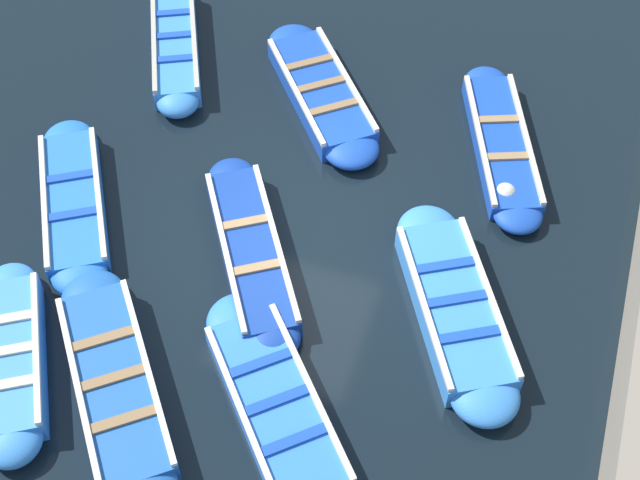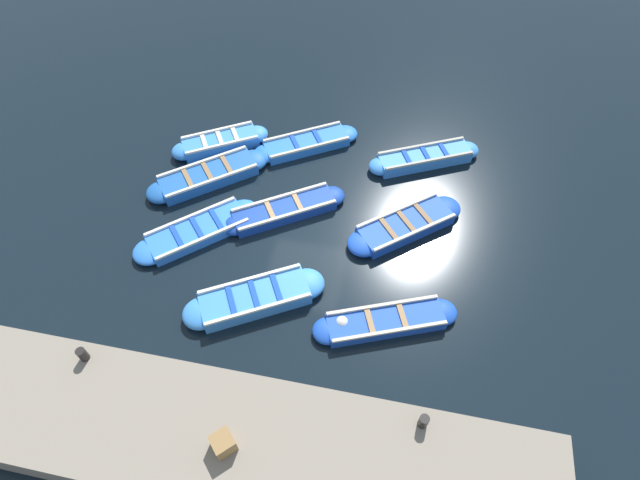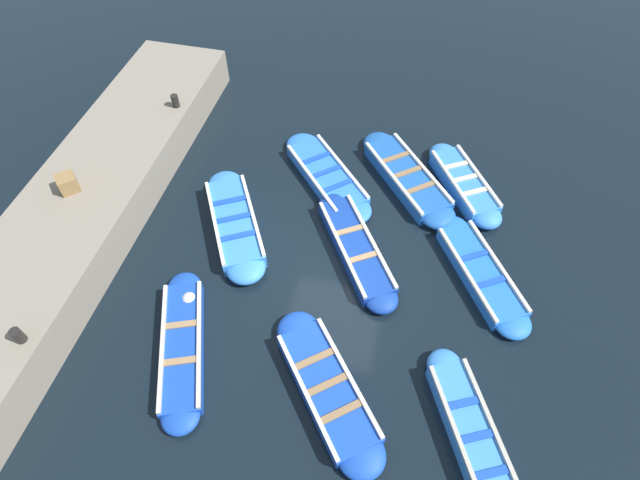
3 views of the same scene
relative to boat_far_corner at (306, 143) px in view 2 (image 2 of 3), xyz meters
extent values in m
plane|color=black|center=(3.31, 0.60, -0.16)|extent=(120.00, 120.00, 0.00)
cube|color=blue|center=(0.00, 0.00, -0.01)|extent=(2.17, 2.78, 0.30)
ellipsoid|color=blue|center=(0.71, -1.16, -0.01)|extent=(1.13, 1.14, 0.30)
ellipsoid|color=blue|center=(-0.71, 1.16, -0.01)|extent=(1.13, 1.14, 0.30)
cube|color=beige|center=(0.34, 0.21, 0.18)|extent=(1.46, 2.32, 0.07)
cube|color=beige|center=(-0.34, -0.21, 0.18)|extent=(1.46, 2.32, 0.07)
cube|color=#1947B7|center=(0.20, -0.33, 0.16)|extent=(0.74, 0.53, 0.04)
cube|color=#1947B7|center=(-0.20, 0.33, 0.16)|extent=(0.74, 0.53, 0.04)
cube|color=#1E59AD|center=(2.05, -2.65, 0.02)|extent=(2.61, 2.92, 0.36)
ellipsoid|color=#1E59AD|center=(2.97, -3.80, 0.02)|extent=(1.29, 1.30, 0.36)
ellipsoid|color=#1E59AD|center=(1.13, -1.50, 0.02)|extent=(1.29, 1.30, 0.36)
cube|color=silver|center=(2.40, -2.37, 0.24)|extent=(1.87, 2.31, 0.07)
cube|color=silver|center=(1.70, -2.93, 0.24)|extent=(1.87, 2.31, 0.07)
cube|color=olive|center=(2.44, -3.14, 0.22)|extent=(0.76, 0.65, 0.04)
cube|color=olive|center=(2.05, -2.65, 0.22)|extent=(0.76, 0.65, 0.04)
cube|color=olive|center=(1.66, -2.16, 0.22)|extent=(0.76, 0.65, 0.04)
cube|color=navy|center=(2.93, -0.03, 0.01)|extent=(2.32, 2.97, 0.32)
ellipsoid|color=navy|center=(3.74, -1.29, 0.01)|extent=(1.07, 1.08, 0.32)
ellipsoid|color=navy|center=(2.12, 1.23, 0.01)|extent=(1.07, 1.08, 0.32)
cube|color=beige|center=(3.25, 0.17, 0.20)|extent=(1.66, 2.51, 0.07)
cube|color=beige|center=(2.62, -0.23, 0.20)|extent=(1.66, 2.51, 0.07)
cube|color=#9E7A51|center=(3.16, -0.39, 0.19)|extent=(0.69, 0.51, 0.04)
cube|color=#9E7A51|center=(2.71, 0.33, 0.19)|extent=(0.69, 0.51, 0.04)
cube|color=#3884E0|center=(-0.02, 3.84, 0.03)|extent=(1.99, 2.99, 0.37)
ellipsoid|color=#3884E0|center=(0.62, 2.51, 0.03)|extent=(0.97, 0.98, 0.37)
ellipsoid|color=#3884E0|center=(-0.67, 5.16, 0.03)|extent=(0.97, 0.98, 0.37)
cube|color=#B2AD9E|center=(0.29, 3.99, 0.25)|extent=(1.34, 2.63, 0.07)
cube|color=#B2AD9E|center=(-0.34, 3.68, 0.25)|extent=(1.34, 2.63, 0.07)
cube|color=#1947B7|center=(0.25, 3.27, 0.24)|extent=(0.68, 0.43, 0.04)
cube|color=#1947B7|center=(-0.02, 3.84, 0.24)|extent=(0.68, 0.43, 0.04)
cube|color=#1947B7|center=(-0.30, 4.40, 0.24)|extent=(0.68, 0.43, 0.04)
cube|color=#1947B7|center=(2.83, 3.50, 0.02)|extent=(2.50, 2.76, 0.34)
ellipsoid|color=#1947B7|center=(3.70, 2.43, 0.02)|extent=(1.30, 1.30, 0.34)
ellipsoid|color=#1947B7|center=(1.96, 4.57, 0.02)|extent=(1.30, 1.30, 0.34)
cube|color=silver|center=(3.18, 3.78, 0.22)|extent=(1.76, 2.15, 0.07)
cube|color=silver|center=(2.48, 3.21, 0.22)|extent=(1.76, 2.15, 0.07)
cube|color=olive|center=(3.20, 3.04, 0.21)|extent=(0.76, 0.66, 0.04)
cube|color=olive|center=(2.83, 3.50, 0.21)|extent=(0.76, 0.66, 0.04)
cube|color=olive|center=(2.46, 3.95, 0.21)|extent=(0.76, 0.66, 0.04)
cube|color=#3884E0|center=(5.99, -0.06, 0.04)|extent=(2.24, 2.89, 0.39)
ellipsoid|color=#3884E0|center=(6.67, -1.25, 0.04)|extent=(1.29, 1.30, 0.39)
ellipsoid|color=#3884E0|center=(5.31, 1.14, 0.04)|extent=(1.29, 1.30, 0.39)
cube|color=silver|center=(6.39, 0.18, 0.27)|extent=(1.40, 2.38, 0.07)
cube|color=silver|center=(5.58, -0.29, 0.27)|extent=(1.40, 2.38, 0.07)
cube|color=#1947B7|center=(6.28, -0.56, 0.26)|extent=(0.84, 0.56, 0.04)
cube|color=#1947B7|center=(5.99, -0.06, 0.26)|extent=(0.84, 0.56, 0.04)
cube|color=#1947B7|center=(5.70, 0.45, 0.26)|extent=(0.84, 0.56, 0.04)
cube|color=blue|center=(4.16, -2.25, -0.01)|extent=(2.62, 2.77, 0.29)
ellipsoid|color=blue|center=(5.08, -3.29, -0.01)|extent=(1.34, 1.35, 0.29)
ellipsoid|color=blue|center=(3.23, -1.20, -0.01)|extent=(1.34, 1.35, 0.29)
cube|color=silver|center=(4.51, -1.94, 0.17)|extent=(1.88, 2.10, 0.07)
cube|color=silver|center=(3.80, -2.56, 0.17)|extent=(1.88, 2.10, 0.07)
cube|color=#1947B7|center=(4.55, -2.69, 0.15)|extent=(0.76, 0.70, 0.04)
cube|color=#1947B7|center=(4.16, -2.25, 0.15)|extent=(0.76, 0.70, 0.04)
cube|color=#1947B7|center=(3.76, -1.80, 0.15)|extent=(0.76, 0.70, 0.04)
cube|color=#3884E0|center=(0.55, -2.74, 0.04)|extent=(1.95, 2.48, 0.39)
ellipsoid|color=#3884E0|center=(1.17, -3.77, 0.04)|extent=(1.07, 1.07, 0.39)
ellipsoid|color=#3884E0|center=(-0.06, -1.72, 0.04)|extent=(1.07, 1.07, 0.39)
cube|color=silver|center=(0.88, -2.55, 0.27)|extent=(1.28, 2.05, 0.07)
cube|color=silver|center=(0.23, -2.94, 0.27)|extent=(1.28, 2.05, 0.07)
cube|color=beige|center=(0.82, -3.18, 0.26)|extent=(0.70, 0.50, 0.04)
cube|color=beige|center=(0.55, -2.74, 0.26)|extent=(0.70, 0.50, 0.04)
cube|color=beige|center=(0.29, -2.31, 0.26)|extent=(0.70, 0.50, 0.04)
cube|color=#1947B7|center=(5.97, 3.30, -0.01)|extent=(1.83, 3.02, 0.29)
ellipsoid|color=#1947B7|center=(6.50, 1.94, -0.01)|extent=(0.99, 1.00, 0.29)
ellipsoid|color=#1947B7|center=(5.44, 4.66, -0.01)|extent=(0.99, 1.00, 0.29)
cube|color=beige|center=(6.31, 3.43, 0.17)|extent=(1.12, 2.69, 0.07)
cube|color=beige|center=(5.62, 3.16, 0.17)|extent=(1.12, 2.69, 0.07)
cube|color=#9E7A51|center=(6.12, 2.91, 0.15)|extent=(0.72, 0.39, 0.04)
cube|color=#9E7A51|center=(5.82, 3.68, 0.15)|extent=(0.72, 0.39, 0.04)
cube|color=gray|center=(9.59, 0.60, 0.37)|extent=(2.65, 13.11, 1.06)
cylinder|color=black|center=(8.61, -3.04, 1.07)|extent=(0.20, 0.20, 0.35)
cylinder|color=black|center=(8.61, 4.25, 1.07)|extent=(0.20, 0.20, 0.35)
cube|color=olive|center=(9.79, 0.49, 1.11)|extent=(0.58, 0.58, 0.41)
sphere|color=silver|center=(6.24, 2.25, 0.02)|extent=(0.36, 0.36, 0.36)
camera|label=1|loc=(6.39, -7.13, 10.43)|focal=50.00mm
camera|label=2|loc=(12.03, 2.84, 11.10)|focal=28.00mm
camera|label=3|loc=(2.12, 7.12, 9.54)|focal=28.00mm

